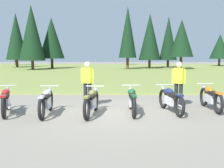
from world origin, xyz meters
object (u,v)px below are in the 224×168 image
at_px(motorcycle_silver, 46,101).
at_px(rider_near_row_end, 179,82).
at_px(motorcycle_british_green, 132,100).
at_px(motorcycle_olive, 92,101).
at_px(motorcycle_red, 6,101).
at_px(rider_with_back_turned, 87,81).
at_px(motorcycle_navy, 171,99).
at_px(motorcycle_orange, 211,97).

xyz_separation_m(motorcycle_silver, rider_near_row_end, (4.50, 1.37, 0.51)).
bearing_deg(motorcycle_british_green, motorcycle_olive, -167.29).
distance_m(motorcycle_red, rider_with_back_turned, 2.87).
height_order(motorcycle_silver, motorcycle_olive, same).
bearing_deg(rider_near_row_end, rider_with_back_turned, 179.57).
bearing_deg(motorcycle_red, motorcycle_silver, -4.76).
bearing_deg(motorcycle_navy, motorcycle_orange, 17.21).
xyz_separation_m(motorcycle_red, motorcycle_silver, (1.36, -0.11, 0.00)).
bearing_deg(rider_with_back_turned, rider_near_row_end, -0.43).
distance_m(motorcycle_olive, rider_near_row_end, 3.38).
height_order(motorcycle_red, motorcycle_silver, same).
relative_size(motorcycle_navy, motorcycle_orange, 0.99).
xyz_separation_m(motorcycle_red, motorcycle_british_green, (4.11, 0.20, 0.00)).
bearing_deg(motorcycle_silver, motorcycle_orange, 9.58).
relative_size(motorcycle_red, motorcycle_orange, 0.96).
bearing_deg(motorcycle_silver, motorcycle_olive, 0.59).
xyz_separation_m(motorcycle_red, rider_with_back_turned, (2.51, 1.29, 0.51)).
distance_m(motorcycle_red, rider_near_row_end, 6.01).
distance_m(rider_with_back_turned, rider_near_row_end, 3.34).
xyz_separation_m(motorcycle_olive, motorcycle_navy, (2.59, 0.46, 0.00)).
xyz_separation_m(motorcycle_british_green, motorcycle_orange, (2.77, 0.62, 0.00)).
relative_size(motorcycle_red, rider_with_back_turned, 1.21).
bearing_deg(rider_near_row_end, motorcycle_navy, -116.96).
bearing_deg(motorcycle_red, motorcycle_orange, 6.79).
bearing_deg(motorcycle_red, motorcycle_british_green, 2.72).
xyz_separation_m(motorcycle_red, motorcycle_olive, (2.81, -0.10, 0.00)).
bearing_deg(motorcycle_red, motorcycle_olive, -2.00).
distance_m(motorcycle_olive, motorcycle_orange, 4.17).
bearing_deg(motorcycle_olive, rider_with_back_turned, 101.95).
relative_size(motorcycle_olive, rider_near_row_end, 1.26).
height_order(motorcycle_red, motorcycle_olive, same).
bearing_deg(rider_with_back_turned, motorcycle_british_green, -34.39).
bearing_deg(rider_near_row_end, motorcycle_british_green, -148.64).
bearing_deg(motorcycle_british_green, rider_near_row_end, 31.36).
xyz_separation_m(motorcycle_silver, motorcycle_olive, (1.45, 0.01, 0.00)).
distance_m(motorcycle_navy, rider_with_back_turned, 3.07).
xyz_separation_m(motorcycle_olive, motorcycle_british_green, (1.30, 0.29, 0.00)).
bearing_deg(motorcycle_silver, rider_near_row_end, 16.98).
xyz_separation_m(motorcycle_red, motorcycle_navy, (5.40, 0.36, 0.00)).
xyz_separation_m(motorcycle_olive, rider_near_row_end, (3.05, 1.36, 0.51)).
xyz_separation_m(motorcycle_british_green, rider_near_row_end, (1.75, 1.07, 0.51)).
relative_size(motorcycle_silver, motorcycle_orange, 1.00).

